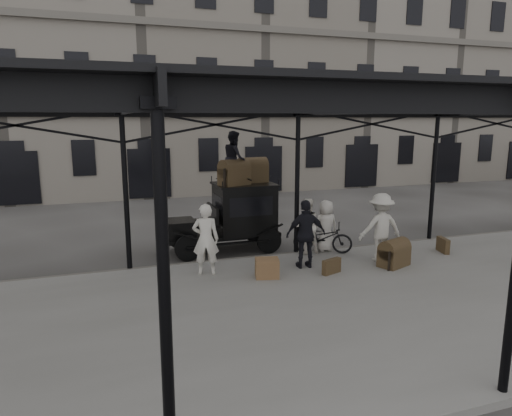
{
  "coord_description": "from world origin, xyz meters",
  "views": [
    {
      "loc": [
        -5.55,
        -10.53,
        4.19
      ],
      "look_at": [
        -1.45,
        1.6,
        1.7
      ],
      "focal_mm": 32.0,
      "sensor_mm": 36.0,
      "label": 1
    }
  ],
  "objects": [
    {
      "name": "suitcase_flat",
      "position": [
        0.07,
        -0.18,
        0.35
      ],
      "size": [
        0.61,
        0.35,
        0.4
      ],
      "primitive_type": "cube",
      "rotation": [
        0.0,
        0.0,
        0.36
      ],
      "color": "#483921",
      "rests_on": "platform"
    },
    {
      "name": "porter_official",
      "position": [
        -0.37,
        0.53,
        1.1
      ],
      "size": [
        1.15,
        0.57,
        1.9
      ],
      "primitive_type": "imported",
      "rotation": [
        0.0,
        0.0,
        3.05
      ],
      "color": "black",
      "rests_on": "platform"
    },
    {
      "name": "porter_midleft",
      "position": [
        0.24,
        1.8,
        1.0
      ],
      "size": [
        0.84,
        0.66,
        1.7
      ],
      "primitive_type": "imported",
      "rotation": [
        0.0,
        0.0,
        3.12
      ],
      "color": "silver",
      "rests_on": "platform"
    },
    {
      "name": "ground",
      "position": [
        0.0,
        0.0,
        0.0
      ],
      "size": [
        120.0,
        120.0,
        0.0
      ],
      "primitive_type": "plane",
      "color": "#383533",
      "rests_on": "ground"
    },
    {
      "name": "building_frontage",
      "position": [
        0.0,
        18.0,
        7.0
      ],
      "size": [
        64.0,
        8.0,
        14.0
      ],
      "primitive_type": "cube",
      "color": "slate",
      "rests_on": "ground"
    },
    {
      "name": "canopy",
      "position": [
        0.0,
        -1.72,
        4.6
      ],
      "size": [
        22.5,
        9.0,
        4.74
      ],
      "color": "black",
      "rests_on": "ground"
    },
    {
      "name": "porter_centre",
      "position": [
        0.91,
        1.8,
        0.95
      ],
      "size": [
        0.79,
        0.52,
        1.61
      ],
      "primitive_type": "imported",
      "rotation": [
        0.0,
        0.0,
        3.15
      ],
      "color": "beige",
      "rests_on": "platform"
    },
    {
      "name": "porter_left",
      "position": [
        -3.09,
        0.87,
        1.1
      ],
      "size": [
        0.79,
        0.62,
        1.9
      ],
      "primitive_type": "imported",
      "rotation": [
        0.0,
        0.0,
        2.88
      ],
      "color": "silver",
      "rests_on": "platform"
    },
    {
      "name": "steamer_trunk_roof_near",
      "position": [
        -1.67,
        3.06,
        2.52
      ],
      "size": [
        1.06,
        0.87,
        0.67
      ],
      "primitive_type": null,
      "rotation": [
        0.0,
        0.0,
        0.39
      ],
      "color": "#483921",
      "rests_on": "taxi"
    },
    {
      "name": "porter_roof",
      "position": [
        -1.62,
        3.21,
        3.01
      ],
      "size": [
        0.72,
        0.88,
        1.67
      ],
      "primitive_type": "imported",
      "rotation": [
        0.0,
        0.0,
        1.45
      ],
      "color": "black",
      "rests_on": "taxi"
    },
    {
      "name": "taxi",
      "position": [
        -1.59,
        3.31,
        1.2
      ],
      "size": [
        3.65,
        1.55,
        2.18
      ],
      "color": "black",
      "rests_on": "ground"
    },
    {
      "name": "steamer_trunk_roof_far",
      "position": [
        -0.92,
        3.51,
        2.52
      ],
      "size": [
        0.98,
        0.67,
        0.67
      ],
      "primitive_type": null,
      "rotation": [
        0.0,
        0.0,
        0.12
      ],
      "color": "#483921",
      "rests_on": "taxi"
    },
    {
      "name": "steamer_trunk_platform",
      "position": [
        2.04,
        -0.16,
        0.47
      ],
      "size": [
        1.02,
        0.83,
        0.65
      ],
      "primitive_type": null,
      "rotation": [
        0.0,
        0.0,
        0.38
      ],
      "color": "#483921",
      "rests_on": "platform"
    },
    {
      "name": "bicycle",
      "position": [
        0.74,
        1.68,
        0.62
      ],
      "size": [
        1.88,
        1.42,
        0.95
      ],
      "primitive_type": "imported",
      "rotation": [
        0.0,
        0.0,
        1.07
      ],
      "color": "black",
      "rests_on": "platform"
    },
    {
      "name": "platform",
      "position": [
        0.0,
        -2.0,
        0.07
      ],
      "size": [
        28.0,
        8.0,
        0.15
      ],
      "primitive_type": "cube",
      "color": "slate",
      "rests_on": "ground"
    },
    {
      "name": "suitcase_upright",
      "position": [
        4.29,
        0.5,
        0.38
      ],
      "size": [
        0.29,
        0.62,
        0.45
      ],
      "primitive_type": "cube",
      "rotation": [
        0.0,
        0.0,
        -0.24
      ],
      "color": "#483921",
      "rests_on": "platform"
    },
    {
      "name": "porter_right",
      "position": [
        1.95,
        0.43,
        1.14
      ],
      "size": [
        1.33,
        0.83,
        1.98
      ],
      "primitive_type": "imported",
      "rotation": [
        0.0,
        0.0,
        3.06
      ],
      "color": "beige",
      "rests_on": "platform"
    },
    {
      "name": "wicker_hamper",
      "position": [
        -1.66,
        0.1,
        0.4
      ],
      "size": [
        0.69,
        0.58,
        0.5
      ],
      "primitive_type": "cube",
      "rotation": [
        0.0,
        0.0,
        -0.24
      ],
      "color": "brown",
      "rests_on": "platform"
    }
  ]
}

